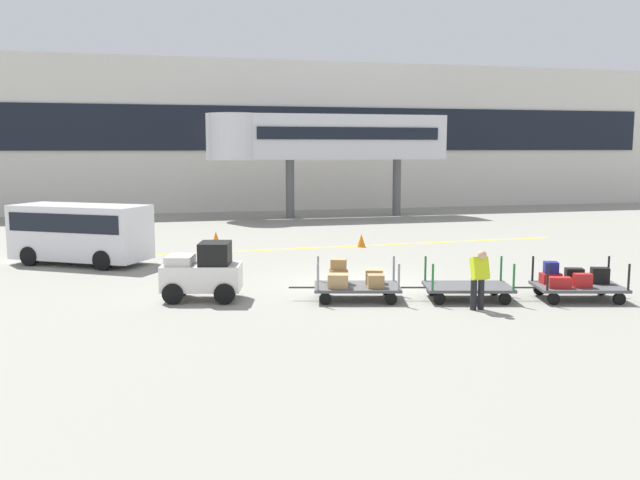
{
  "coord_description": "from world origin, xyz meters",
  "views": [
    {
      "loc": [
        -6.21,
        -19.54,
        4.1
      ],
      "look_at": [
        -1.43,
        -0.72,
        1.5
      ],
      "focal_mm": 38.83,
      "sensor_mm": 36.0,
      "label": 1
    }
  ],
  "objects_px": {
    "baggage_cart_lead": "(354,282)",
    "baggage_cart_tail": "(575,282)",
    "baggage_cart_middle": "(467,287)",
    "safety_cone_near": "(216,238)",
    "baggage_tug": "(203,272)",
    "shuttle_van": "(80,229)",
    "baggage_handler": "(479,277)",
    "safety_cone_far": "(361,240)"
  },
  "relations": [
    {
      "from": "baggage_cart_lead",
      "to": "baggage_cart_tail",
      "type": "xyz_separation_m",
      "value": [
        5.81,
        -1.44,
        -0.01
      ]
    },
    {
      "from": "shuttle_van",
      "to": "safety_cone_near",
      "type": "distance_m",
      "value": 6.51
    },
    {
      "from": "baggage_handler",
      "to": "safety_cone_near",
      "type": "bearing_deg",
      "value": 110.72
    },
    {
      "from": "baggage_cart_lead",
      "to": "safety_cone_far",
      "type": "height_order",
      "value": "baggage_cart_lead"
    },
    {
      "from": "baggage_cart_lead",
      "to": "shuttle_van",
      "type": "height_order",
      "value": "shuttle_van"
    },
    {
      "from": "baggage_tug",
      "to": "shuttle_van",
      "type": "distance_m",
      "value": 7.91
    },
    {
      "from": "baggage_cart_tail",
      "to": "safety_cone_far",
      "type": "relative_size",
      "value": 5.61
    },
    {
      "from": "baggage_cart_lead",
      "to": "safety_cone_near",
      "type": "xyz_separation_m",
      "value": [
        -2.55,
        11.86,
        -0.21
      ]
    },
    {
      "from": "baggage_cart_lead",
      "to": "baggage_cart_middle",
      "type": "bearing_deg",
      "value": -14.62
    },
    {
      "from": "baggage_cart_lead",
      "to": "safety_cone_near",
      "type": "relative_size",
      "value": 5.61
    },
    {
      "from": "baggage_tug",
      "to": "baggage_handler",
      "type": "height_order",
      "value": "baggage_tug"
    },
    {
      "from": "baggage_tug",
      "to": "safety_cone_near",
      "type": "xyz_separation_m",
      "value": [
        1.43,
        10.86,
        -0.48
      ]
    },
    {
      "from": "baggage_tug",
      "to": "baggage_cart_middle",
      "type": "relative_size",
      "value": 0.75
    },
    {
      "from": "safety_cone_near",
      "to": "safety_cone_far",
      "type": "relative_size",
      "value": 1.0
    },
    {
      "from": "baggage_cart_lead",
      "to": "safety_cone_near",
      "type": "height_order",
      "value": "baggage_cart_lead"
    },
    {
      "from": "baggage_cart_lead",
      "to": "baggage_cart_middle",
      "type": "distance_m",
      "value": 3.07
    },
    {
      "from": "baggage_cart_middle",
      "to": "baggage_handler",
      "type": "height_order",
      "value": "baggage_handler"
    },
    {
      "from": "baggage_cart_tail",
      "to": "safety_cone_near",
      "type": "xyz_separation_m",
      "value": [
        -8.35,
        13.3,
        -0.21
      ]
    },
    {
      "from": "baggage_tug",
      "to": "baggage_cart_tail",
      "type": "relative_size",
      "value": 0.75
    },
    {
      "from": "baggage_handler",
      "to": "shuttle_van",
      "type": "relative_size",
      "value": 0.31
    },
    {
      "from": "baggage_cart_lead",
      "to": "baggage_cart_tail",
      "type": "height_order",
      "value": "same"
    },
    {
      "from": "baggage_handler",
      "to": "shuttle_van",
      "type": "xyz_separation_m",
      "value": [
        -10.36,
        9.93,
        0.37
      ]
    },
    {
      "from": "baggage_cart_tail",
      "to": "shuttle_van",
      "type": "height_order",
      "value": "shuttle_van"
    },
    {
      "from": "baggage_cart_lead",
      "to": "baggage_cart_middle",
      "type": "xyz_separation_m",
      "value": [
        2.96,
        -0.77,
        -0.14
      ]
    },
    {
      "from": "baggage_cart_middle",
      "to": "safety_cone_near",
      "type": "height_order",
      "value": "baggage_cart_middle"
    },
    {
      "from": "baggage_tug",
      "to": "baggage_cart_middle",
      "type": "xyz_separation_m",
      "value": [
        6.94,
        -1.77,
        -0.41
      ]
    },
    {
      "from": "baggage_cart_lead",
      "to": "baggage_cart_tail",
      "type": "distance_m",
      "value": 5.98
    },
    {
      "from": "baggage_cart_tail",
      "to": "baggage_handler",
      "type": "height_order",
      "value": "baggage_handler"
    },
    {
      "from": "shuttle_van",
      "to": "safety_cone_far",
      "type": "distance_m",
      "value": 11.06
    },
    {
      "from": "baggage_cart_lead",
      "to": "baggage_cart_middle",
      "type": "relative_size",
      "value": 1.0
    },
    {
      "from": "baggage_tug",
      "to": "baggage_cart_lead",
      "type": "xyz_separation_m",
      "value": [
        3.97,
        -1.0,
        -0.27
      ]
    },
    {
      "from": "baggage_cart_tail",
      "to": "safety_cone_near",
      "type": "distance_m",
      "value": 15.71
    },
    {
      "from": "baggage_cart_middle",
      "to": "baggage_cart_tail",
      "type": "relative_size",
      "value": 1.0
    },
    {
      "from": "shuttle_van",
      "to": "safety_cone_near",
      "type": "xyz_separation_m",
      "value": [
        5.13,
        3.89,
        -0.96
      ]
    },
    {
      "from": "baggage_cart_lead",
      "to": "baggage_handler",
      "type": "bearing_deg",
      "value": -36.2
    },
    {
      "from": "baggage_cart_middle",
      "to": "safety_cone_near",
      "type": "relative_size",
      "value": 5.61
    },
    {
      "from": "shuttle_van",
      "to": "safety_cone_far",
      "type": "bearing_deg",
      "value": 8.16
    },
    {
      "from": "shuttle_van",
      "to": "baggage_cart_middle",
      "type": "bearing_deg",
      "value": -39.4
    },
    {
      "from": "baggage_handler",
      "to": "safety_cone_near",
      "type": "height_order",
      "value": "baggage_handler"
    },
    {
      "from": "baggage_handler",
      "to": "baggage_tug",
      "type": "bearing_deg",
      "value": 156.03
    },
    {
      "from": "baggage_tug",
      "to": "baggage_cart_lead",
      "type": "relative_size",
      "value": 0.75
    },
    {
      "from": "baggage_cart_lead",
      "to": "baggage_cart_tail",
      "type": "bearing_deg",
      "value": -13.93
    }
  ]
}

